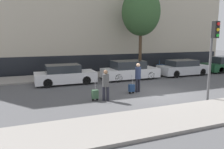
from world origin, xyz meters
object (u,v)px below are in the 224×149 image
pedestrian_left (106,83)px  parked_bicycle (161,67)px  parked_car_0 (65,75)px  parked_car_1 (130,70)px  parked_car_2 (183,68)px  traffic_light (213,45)px  trolley_left (95,94)px  trolley_right (132,88)px  pedestrian_right (138,76)px  bare_tree_near_crossing (141,12)px

pedestrian_left → parked_bicycle: 10.91m
parked_car_0 → parked_bicycle: (9.43, 2.29, -0.15)m
parked_car_1 → parked_car_2: (5.05, -0.10, -0.04)m
parked_car_0 → pedestrian_left: size_ratio=2.60×
parked_car_2 → parked_car_0: bearing=179.6°
parked_bicycle → parked_car_1: bearing=-152.9°
parked_car_2 → traffic_light: bearing=-120.1°
trolley_left → trolley_right: bearing=14.3°
pedestrian_right → bare_tree_near_crossing: size_ratio=0.23×
trolley_right → parked_car_2: bearing=30.0°
trolley_left → parked_bicycle: trolley_left is taller
trolley_right → traffic_light: traffic_light is taller
parked_car_2 → trolley_left: size_ratio=3.98×
pedestrian_left → parked_bicycle: bearing=61.6°
parked_car_1 → trolley_right: 4.56m
parked_car_1 → traffic_light: 7.35m
parked_car_2 → pedestrian_right: bearing=-149.3°
parked_car_0 → pedestrian_left: 5.06m
traffic_light → pedestrian_left: bearing=157.4°
parked_car_0 → trolley_right: bearing=-52.9°
traffic_light → parked_car_1: bearing=98.9°
pedestrian_right → trolley_right: pedestrian_right is taller
traffic_light → parked_car_2: bearing=59.9°
parked_car_1 → parked_bicycle: size_ratio=2.47×
pedestrian_right → parked_car_2: bearing=9.5°
parked_car_2 → trolley_right: (-6.96, -4.02, -0.30)m
parked_bicycle → pedestrian_left: bearing=-138.8°
parked_car_2 → bare_tree_near_crossing: bearing=140.7°
parked_car_0 → parked_car_2: size_ratio=0.94×
trolley_left → parked_bicycle: (8.72, 7.00, 0.15)m
parked_car_2 → parked_bicycle: size_ratio=2.48×
parked_car_0 → trolley_left: (0.71, -4.71, -0.30)m
pedestrian_right → trolley_right: bearing=-179.9°
traffic_light → parked_car_0: bearing=131.3°
parked_car_0 → trolley_right: size_ratio=3.82×
parked_car_1 → pedestrian_left: (-3.78, -4.93, 0.23)m
traffic_light → bare_tree_near_crossing: bare_tree_near_crossing is taller
traffic_light → parked_bicycle: (3.34, 9.21, -2.33)m
trolley_left → pedestrian_right: size_ratio=0.64×
parked_car_1 → traffic_light: size_ratio=1.10×
parked_car_1 → pedestrian_right: pedestrian_right is taller
traffic_light → parked_bicycle: size_ratio=2.24×
parked_car_2 → parked_car_1: bearing=178.8°
trolley_right → parked_bicycle: trolley_right is taller
parked_car_0 → trolley_right: (3.10, -4.10, -0.31)m
bare_tree_near_crossing → traffic_light: bearing=-96.7°
pedestrian_right → trolley_right: 0.85m
trolley_right → traffic_light: 4.80m
parked_car_2 → pedestrian_right: (-6.44, -3.82, 0.35)m
trolley_left → parked_bicycle: size_ratio=0.62×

